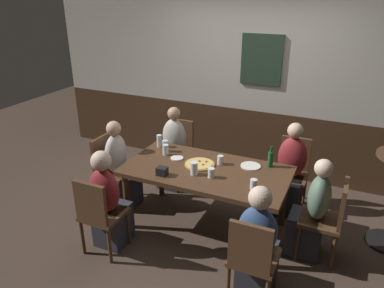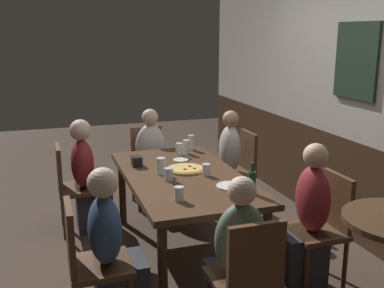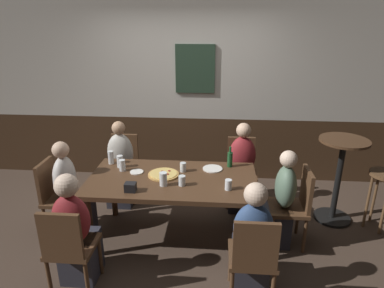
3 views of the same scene
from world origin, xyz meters
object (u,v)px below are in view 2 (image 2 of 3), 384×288
Objects in this scene: beer_glass_tall at (186,148)px; beer_bottle_green at (252,182)px; tumbler_water at (161,167)px; plate_white_large at (230,186)px; chair_head_west at (149,161)px; pint_glass_pale at (179,150)px; person_head_east at (236,269)px; highball_clear at (206,170)px; chair_left_near at (71,183)px; dining_table at (183,183)px; person_right_near at (114,259)px; person_left_far at (225,170)px; chair_right_far at (324,223)px; person_head_west at (152,167)px; plate_white_small at (181,160)px; tumbler_short at (191,144)px; person_right_far at (305,228)px; pint_glass_stout at (169,175)px; chair_head_east at (248,276)px; pizza at (186,169)px; condiment_caddy at (137,161)px; pint_glass_amber at (179,195)px; chair_left_far at (239,167)px; person_left_near at (88,184)px; chair_right_near at (88,259)px.

beer_glass_tall is 0.58× the size of beer_bottle_green.
tumbler_water is 0.66m from plate_white_large.
chair_head_west is 6.80× the size of pint_glass_pale.
highball_clear is (-1.06, 0.18, 0.33)m from person_head_east.
chair_head_west is at bearing 120.35° from chair_left_near.
dining_table is 1.64× the size of person_right_near.
pint_glass_pale is at bearing -70.29° from person_left_far.
dining_table is at bearing -131.58° from chair_right_far.
person_head_west reaches higher than plate_white_small.
dining_table is 1.33m from chair_head_west.
tumbler_short is 0.69× the size of plate_white_large.
plate_white_small is at bearing -152.71° from person_right_far.
person_right_far is 1.16m from pint_glass_stout.
highball_clear is (-0.70, 0.91, 0.32)m from person_right_near.
chair_head_east is 0.81× the size of person_head_east.
person_left_far reaches higher than pizza.
chair_head_east is 8.32× the size of pint_glass_stout.
condiment_caddy is at bearing -84.41° from plate_white_small.
person_head_west is (-1.15, 0.00, -0.20)m from dining_table.
pint_glass_amber is (-0.20, 0.52, 0.32)m from person_right_near.
highball_clear is (-0.49, 0.39, -0.00)m from pint_glass_amber.
beer_glass_tall is (-1.79, 0.23, 0.35)m from person_head_east.
pint_glass_stout is at bearing -44.21° from person_left_far.
pint_glass_pale is 1.02m from plate_white_large.
person_right_far is at bearing 27.29° from plate_white_small.
person_right_far is at bearing 45.70° from chair_left_near.
pizza is at bearing 54.23° from chair_left_near.
chair_left_near is at bearing -135.27° from tumbler_water.
chair_left_far is 1.00× the size of chair_left_near.
person_left_near is at bearing -142.54° from tumbler_water.
person_left_near is at bearing -147.99° from pint_glass_stout.
person_head_west reaches higher than chair_left_far.
tumbler_water is 0.87m from beer_bottle_green.
plate_white_large is (1.06, 0.03, -0.06)m from beer_glass_tall.
chair_right_near is at bearing -120.35° from chair_head_east.
person_head_west is at bearing 180.00° from person_head_east.
chair_left_far is 3.62× the size of beer_bottle_green.
person_left_far is (-0.00, -0.16, -0.03)m from chair_left_far.
person_head_east is at bearing -3.95° from plate_white_small.
plate_white_large is at bearing -3.25° from tumbler_short.
chair_left_near is 6.22× the size of beer_glass_tall.
plate_white_small is (-0.35, 0.28, -0.06)m from tumbler_water.
chair_head_west is at bearing -171.45° from plate_white_large.
chair_left_far is (-1.59, 1.79, 0.00)m from chair_right_near.
person_head_east is at bearing 20.77° from pint_glass_amber.
chair_head_west is at bearing 180.00° from person_head_west.
chair_head_east is at bearing 59.65° from chair_right_near.
chair_right_far is (0.79, 0.89, -0.17)m from dining_table.
chair_left_near is at bearing -157.04° from chair_head_east.
tumbler_short reaches higher than chair_right_far.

